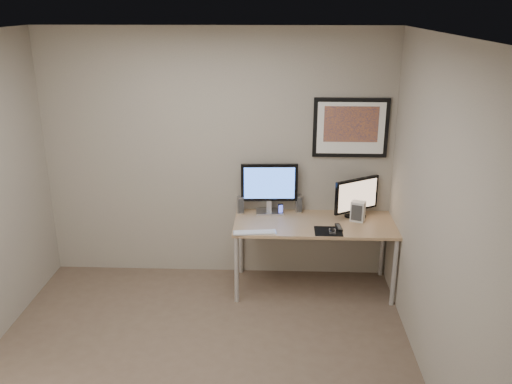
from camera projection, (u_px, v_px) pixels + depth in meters
floor at (198, 367)px, 4.41m from camera, size 3.60×3.60×0.00m
room at (199, 158)px, 4.28m from camera, size 3.60×3.60×3.60m
desk at (314, 229)px, 5.42m from camera, size 1.60×0.70×0.73m
framed_art at (351, 128)px, 5.40m from camera, size 0.75×0.04×0.60m
monitor_large at (269, 186)px, 5.55m from camera, size 0.58×0.20×0.53m
monitor_tv at (356, 197)px, 5.46m from camera, size 0.46×0.30×0.41m
speaker_left at (241, 205)px, 5.61m from camera, size 0.09×0.09×0.18m
speaker_right at (299, 204)px, 5.64m from camera, size 0.08×0.08×0.18m
phone_dock at (280, 209)px, 5.57m from camera, size 0.07×0.07×0.12m
keyboard at (255, 232)px, 5.15m from camera, size 0.42×0.16×0.01m
mousepad at (328, 231)px, 5.19m from camera, size 0.27×0.24×0.00m
mouse at (332, 230)px, 5.16m from camera, size 0.06×0.10×0.03m
remote at (339, 227)px, 5.26m from camera, size 0.06×0.18×0.02m
fan_unit at (358, 211)px, 5.40m from camera, size 0.16×0.14×0.21m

